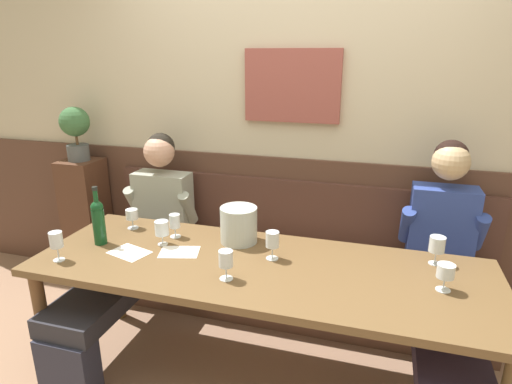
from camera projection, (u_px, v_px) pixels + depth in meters
room_wall_back at (299, 111)px, 2.89m from camera, size 6.80×0.12×2.80m
wood_wainscot_panel at (294, 232)px, 3.11m from camera, size 6.80×0.03×1.09m
wall_bench at (287, 278)px, 3.00m from camera, size 2.67×0.42×0.94m
dining_table at (259, 278)px, 2.23m from camera, size 2.37×0.81×0.74m
person_center_left_seat at (137, 241)px, 2.79m from camera, size 0.50×1.28×1.25m
person_center_right_seat at (445, 277)px, 2.29m from camera, size 0.48×1.28×1.31m
ice_bucket at (239, 225)px, 2.45m from camera, size 0.21×0.21×0.21m
wine_bottle_amber_mid at (98, 220)px, 2.41m from camera, size 0.07×0.07×0.34m
wine_glass_mid_left at (132, 215)px, 2.64m from camera, size 0.07×0.07×0.12m
wine_glass_center_rear at (162, 229)px, 2.41m from camera, size 0.08×0.08×0.14m
wine_glass_near_bucket at (56, 240)px, 2.22m from camera, size 0.07×0.07×0.16m
wine_glass_mid_right at (446, 272)px, 1.94m from camera, size 0.08×0.08×0.13m
wine_glass_by_bottle at (226, 260)px, 2.04m from camera, size 0.07×0.07×0.15m
wine_glass_right_end at (437, 245)px, 2.18m from camera, size 0.08×0.08×0.15m
wine_glass_left_end at (175, 223)px, 2.51m from camera, size 0.06×0.06×0.14m
wine_glass_center_front at (272, 240)px, 2.24m from camera, size 0.07×0.07×0.15m
tasting_sheet_left_guest at (129, 252)px, 2.34m from camera, size 0.24×0.20×0.00m
tasting_sheet_right_guest at (179, 252)px, 2.34m from camera, size 0.24×0.20×0.00m
corner_pedestal at (87, 222)px, 3.40m from camera, size 0.28×0.28×1.00m
potted_plant at (75, 129)px, 3.18m from camera, size 0.22×0.22×0.40m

